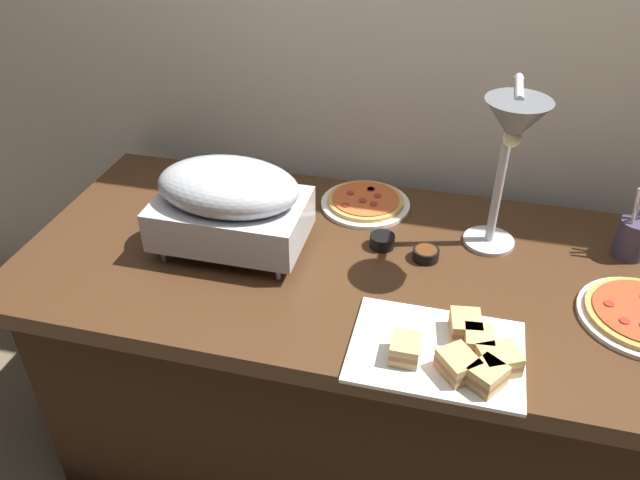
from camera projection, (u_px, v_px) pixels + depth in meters
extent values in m
plane|color=brown|center=(361.00, 444.00, 2.12)|extent=(8.00, 8.00, 0.00)
cube|color=beige|center=(410.00, 41.00, 1.83)|extent=(4.40, 0.04, 2.40)
cube|color=#422816|center=(372.00, 270.00, 1.70)|extent=(1.90, 0.84, 0.05)
cube|color=black|center=(366.00, 370.00, 1.92)|extent=(1.75, 0.74, 0.71)
cylinder|color=#B7BABF|center=(163.00, 255.00, 1.68)|extent=(0.01, 0.01, 0.04)
cylinder|color=#B7BABF|center=(278.00, 273.00, 1.62)|extent=(0.01, 0.01, 0.04)
cylinder|color=#B7BABF|center=(194.00, 215.00, 1.84)|extent=(0.01, 0.01, 0.04)
cylinder|color=#B7BABF|center=(299.00, 229.00, 1.78)|extent=(0.01, 0.01, 0.04)
cube|color=#B7BABF|center=(231.00, 219.00, 1.69)|extent=(0.40, 0.26, 0.11)
ellipsoid|color=#B7BABF|center=(228.00, 187.00, 1.63)|extent=(0.38, 0.24, 0.13)
cylinder|color=#B7BABF|center=(488.00, 241.00, 1.76)|extent=(0.14, 0.14, 0.01)
cylinder|color=#B7BABF|center=(503.00, 165.00, 1.62)|extent=(0.02, 0.02, 0.47)
cylinder|color=#B7BABF|center=(519.00, 88.00, 1.43)|extent=(0.02, 0.14, 0.02)
cone|color=#595B60|center=(515.00, 121.00, 1.40)|extent=(0.15, 0.15, 0.10)
sphere|color=#F9EAB2|center=(512.00, 138.00, 1.42)|extent=(0.04, 0.04, 0.04)
cylinder|color=white|center=(365.00, 204.00, 1.92)|extent=(0.27, 0.27, 0.01)
cylinder|color=gold|center=(366.00, 201.00, 1.91)|extent=(0.23, 0.23, 0.01)
cylinder|color=#C65628|center=(366.00, 198.00, 1.91)|extent=(0.20, 0.20, 0.00)
cylinder|color=maroon|center=(350.00, 193.00, 1.93)|extent=(0.02, 0.02, 0.00)
cylinder|color=maroon|center=(370.00, 189.00, 1.95)|extent=(0.02, 0.02, 0.00)
cylinder|color=maroon|center=(363.00, 201.00, 1.89)|extent=(0.02, 0.02, 0.00)
cylinder|color=maroon|center=(345.00, 205.00, 1.87)|extent=(0.02, 0.02, 0.00)
cylinder|color=maroon|center=(377.00, 196.00, 1.91)|extent=(0.02, 0.02, 0.00)
cylinder|color=maroon|center=(374.00, 204.00, 1.88)|extent=(0.02, 0.02, 0.00)
cylinder|color=maroon|center=(371.00, 189.00, 1.95)|extent=(0.02, 0.02, 0.00)
cylinder|color=maroon|center=(609.00, 304.00, 1.50)|extent=(0.02, 0.02, 0.00)
cylinder|color=maroon|center=(625.00, 321.00, 1.45)|extent=(0.02, 0.02, 0.00)
cube|color=white|center=(436.00, 351.00, 1.41)|extent=(0.38, 0.28, 0.01)
cube|color=tan|center=(405.00, 354.00, 1.38)|extent=(0.06, 0.07, 0.02)
cube|color=#9E6642|center=(405.00, 349.00, 1.37)|extent=(0.06, 0.07, 0.01)
cube|color=tan|center=(406.00, 344.00, 1.36)|extent=(0.06, 0.07, 0.02)
cube|color=tan|center=(457.00, 370.00, 1.34)|extent=(0.10, 0.10, 0.02)
cube|color=#9E6642|center=(458.00, 364.00, 1.33)|extent=(0.10, 0.10, 0.01)
cube|color=tan|center=(459.00, 359.00, 1.32)|extent=(0.10, 0.10, 0.02)
cube|color=tan|center=(497.00, 366.00, 1.35)|extent=(0.11, 0.10, 0.02)
cube|color=#9E6642|center=(498.00, 360.00, 1.34)|extent=(0.11, 0.10, 0.01)
cube|color=tan|center=(500.00, 355.00, 1.33)|extent=(0.11, 0.10, 0.02)
cube|color=tan|center=(464.00, 331.00, 1.44)|extent=(0.08, 0.09, 0.02)
cube|color=#9E6642|center=(465.00, 326.00, 1.43)|extent=(0.08, 0.09, 0.01)
cube|color=tan|center=(466.00, 321.00, 1.42)|extent=(0.08, 0.09, 0.02)
cube|color=tan|center=(477.00, 347.00, 1.40)|extent=(0.07, 0.08, 0.02)
cube|color=#9E6642|center=(478.00, 342.00, 1.39)|extent=(0.07, 0.08, 0.01)
cube|color=tan|center=(479.00, 336.00, 1.38)|extent=(0.07, 0.08, 0.02)
cube|color=tan|center=(486.00, 382.00, 1.31)|extent=(0.09, 0.09, 0.02)
cube|color=#9E6642|center=(487.00, 376.00, 1.31)|extent=(0.09, 0.09, 0.01)
cube|color=tan|center=(488.00, 371.00, 1.30)|extent=(0.09, 0.09, 0.02)
cylinder|color=black|center=(426.00, 254.00, 1.69)|extent=(0.07, 0.07, 0.03)
cylinder|color=#562D14|center=(426.00, 250.00, 1.68)|extent=(0.06, 0.06, 0.01)
cylinder|color=black|center=(382.00, 241.00, 1.74)|extent=(0.07, 0.07, 0.04)
cylinder|color=#562D14|center=(382.00, 236.00, 1.73)|extent=(0.06, 0.06, 0.01)
cylinder|color=#383347|center=(632.00, 239.00, 1.68)|extent=(0.08, 0.08, 0.11)
cylinder|color=#B7BABF|center=(633.00, 220.00, 1.64)|extent=(0.02, 0.03, 0.17)
cylinder|color=#B7BABF|center=(637.00, 211.00, 1.65)|extent=(0.02, 0.01, 0.20)
cylinder|color=#B7BABF|center=(637.00, 212.00, 1.65)|extent=(0.02, 0.05, 0.19)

